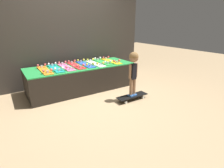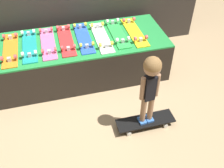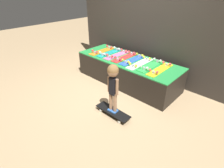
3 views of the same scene
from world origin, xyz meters
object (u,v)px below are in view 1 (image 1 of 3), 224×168
at_px(skateboard_teal_on_rack, 56,68).
at_px(child, 133,66).
at_px(skateboard_orange_on_rack, 45,70).
at_px(skateboard_blue_on_rack, 85,64).
at_px(skateboard_green_on_rack, 103,62).
at_px(skateboard_yellow_on_rack, 111,61).
at_px(skateboard_red_on_rack, 76,65).
at_px(skateboard_on_floor, 132,96).
at_px(skateboard_pink_on_rack, 66,67).
at_px(skateboard_white_on_rack, 95,63).

height_order(skateboard_teal_on_rack, child, child).
height_order(skateboard_orange_on_rack, skateboard_blue_on_rack, same).
height_order(skateboard_green_on_rack, skateboard_yellow_on_rack, same).
bearing_deg(skateboard_green_on_rack, skateboard_blue_on_rack, -179.99).
bearing_deg(child, skateboard_blue_on_rack, 107.62).
relative_size(skateboard_red_on_rack, skateboard_on_floor, 1.13).
relative_size(skateboard_blue_on_rack, child, 0.86).
bearing_deg(skateboard_on_floor, skateboard_red_on_rack, 121.37).
distance_m(skateboard_red_on_rack, child, 1.38).
height_order(skateboard_orange_on_rack, skateboard_green_on_rack, same).
xyz_separation_m(skateboard_teal_on_rack, skateboard_red_on_rack, (0.46, 0.01, 0.00)).
height_order(skateboard_teal_on_rack, skateboard_pink_on_rack, same).
distance_m(skateboard_red_on_rack, skateboard_white_on_rack, 0.47).
bearing_deg(skateboard_blue_on_rack, skateboard_green_on_rack, 0.01).
bearing_deg(skateboard_blue_on_rack, skateboard_yellow_on_rack, -2.31).
relative_size(skateboard_yellow_on_rack, child, 0.86).
bearing_deg(skateboard_pink_on_rack, skateboard_teal_on_rack, -179.37).
distance_m(skateboard_white_on_rack, skateboard_yellow_on_rack, 0.46).
bearing_deg(skateboard_teal_on_rack, skateboard_pink_on_rack, 0.63).
xyz_separation_m(skateboard_orange_on_rack, skateboard_blue_on_rack, (0.93, 0.04, 0.00)).
relative_size(skateboard_teal_on_rack, skateboard_green_on_rack, 1.00).
height_order(skateboard_orange_on_rack, skateboard_pink_on_rack, same).
xyz_separation_m(skateboard_pink_on_rack, skateboard_yellow_on_rack, (1.16, -0.02, 0.00)).
height_order(skateboard_yellow_on_rack, child, child).
height_order(skateboard_teal_on_rack, skateboard_on_floor, skateboard_teal_on_rack).
relative_size(skateboard_red_on_rack, skateboard_green_on_rack, 1.00).
bearing_deg(skateboard_teal_on_rack, skateboard_white_on_rack, -2.49).
xyz_separation_m(skateboard_teal_on_rack, skateboard_pink_on_rack, (0.23, 0.00, 0.00)).
relative_size(skateboard_white_on_rack, child, 0.86).
bearing_deg(skateboard_orange_on_rack, skateboard_yellow_on_rack, 0.52).
relative_size(skateboard_teal_on_rack, skateboard_blue_on_rack, 1.00).
relative_size(skateboard_teal_on_rack, skateboard_white_on_rack, 1.00).
bearing_deg(skateboard_yellow_on_rack, skateboard_green_on_rack, 173.06).
bearing_deg(skateboard_white_on_rack, skateboard_orange_on_rack, 179.60).
xyz_separation_m(skateboard_pink_on_rack, skateboard_on_floor, (0.95, -1.16, -0.51)).
xyz_separation_m(skateboard_orange_on_rack, skateboard_yellow_on_rack, (1.63, 0.01, 0.00)).
distance_m(skateboard_orange_on_rack, skateboard_green_on_rack, 1.39).
xyz_separation_m(skateboard_yellow_on_rack, child, (-0.22, -1.14, 0.13)).
height_order(skateboard_green_on_rack, child, child).
relative_size(skateboard_teal_on_rack, child, 0.86).
relative_size(skateboard_blue_on_rack, skateboard_yellow_on_rack, 1.00).
distance_m(skateboard_orange_on_rack, skateboard_blue_on_rack, 0.93).
distance_m(skateboard_blue_on_rack, skateboard_white_on_rack, 0.24).
relative_size(skateboard_pink_on_rack, child, 0.86).
xyz_separation_m(skateboard_pink_on_rack, skateboard_green_on_rack, (0.93, 0.01, 0.00)).
bearing_deg(skateboard_teal_on_rack, skateboard_red_on_rack, 1.69).
bearing_deg(skateboard_yellow_on_rack, skateboard_teal_on_rack, 179.28).
xyz_separation_m(skateboard_green_on_rack, skateboard_on_floor, (0.02, -1.17, -0.51)).
height_order(skateboard_blue_on_rack, skateboard_white_on_rack, same).
height_order(skateboard_pink_on_rack, skateboard_red_on_rack, same).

